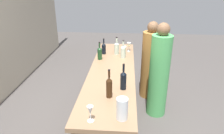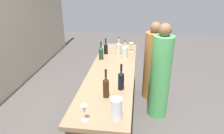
# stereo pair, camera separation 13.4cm
# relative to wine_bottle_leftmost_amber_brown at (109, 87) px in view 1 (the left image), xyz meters

# --- Properties ---
(ground_plane) EXTENTS (12.00, 12.00, 0.00)m
(ground_plane) POSITION_rel_wine_bottle_leftmost_amber_brown_xyz_m (0.73, 0.02, -1.09)
(ground_plane) COLOR #4C4744
(bar_counter) EXTENTS (2.59, 0.65, 0.96)m
(bar_counter) POSITION_rel_wine_bottle_leftmost_amber_brown_xyz_m (0.73, 0.02, -0.60)
(bar_counter) COLOR brown
(bar_counter) RESTS_ON ground
(wine_bottle_leftmost_amber_brown) EXTENTS (0.07, 0.07, 0.34)m
(wine_bottle_leftmost_amber_brown) POSITION_rel_wine_bottle_leftmost_amber_brown_xyz_m (0.00, 0.00, 0.00)
(wine_bottle_leftmost_amber_brown) COLOR #331E0F
(wine_bottle_leftmost_amber_brown) RESTS_ON bar_counter
(wine_bottle_second_left_near_black) EXTENTS (0.07, 0.07, 0.33)m
(wine_bottle_second_left_near_black) POSITION_rel_wine_bottle_leftmost_amber_brown_xyz_m (0.19, -0.15, -0.00)
(wine_bottle_second_left_near_black) COLOR black
(wine_bottle_second_left_near_black) RESTS_ON bar_counter
(wine_bottle_center_olive_green) EXTENTS (0.07, 0.07, 0.29)m
(wine_bottle_center_olive_green) POSITION_rel_wine_bottle_leftmost_amber_brown_xyz_m (1.15, 0.26, -0.02)
(wine_bottle_center_olive_green) COLOR #193D1E
(wine_bottle_center_olive_green) RESTS_ON bar_counter
(wine_bottle_second_right_clear_pale) EXTENTS (0.08, 0.08, 0.30)m
(wine_bottle_second_right_clear_pale) POSITION_rel_wine_bottle_leftmost_amber_brown_xyz_m (1.26, -0.12, -0.02)
(wine_bottle_second_right_clear_pale) COLOR #B7C6B2
(wine_bottle_second_right_clear_pale) RESTS_ON bar_counter
(wine_bottle_rightmost_clear_pale) EXTENTS (0.08, 0.08, 0.31)m
(wine_bottle_rightmost_clear_pale) POSITION_rel_wine_bottle_leftmost_amber_brown_xyz_m (1.42, -0.00, -0.01)
(wine_bottle_rightmost_clear_pale) COLOR #B7C6B2
(wine_bottle_rightmost_clear_pale) RESTS_ON bar_counter
(wine_bottle_far_right_near_black) EXTENTS (0.07, 0.07, 0.28)m
(wine_bottle_far_right_near_black) POSITION_rel_wine_bottle_leftmost_amber_brown_xyz_m (1.42, 0.22, -0.02)
(wine_bottle_far_right_near_black) COLOR black
(wine_bottle_far_right_near_black) RESTS_ON bar_counter
(wine_glass_near_left) EXTENTS (0.08, 0.08, 0.16)m
(wine_glass_near_left) POSITION_rel_wine_bottle_leftmost_amber_brown_xyz_m (1.60, -0.21, -0.02)
(wine_glass_near_left) COLOR white
(wine_glass_near_left) RESTS_ON bar_counter
(wine_glass_near_center) EXTENTS (0.07, 0.07, 0.16)m
(wine_glass_near_center) POSITION_rel_wine_bottle_leftmost_amber_brown_xyz_m (1.39, -0.13, -0.02)
(wine_glass_near_center) COLOR white
(wine_glass_near_center) RESTS_ON bar_counter
(wine_glass_near_right) EXTENTS (0.06, 0.06, 0.16)m
(wine_glass_near_right) POSITION_rel_wine_bottle_leftmost_amber_brown_xyz_m (-0.44, 0.14, -0.02)
(wine_glass_near_right) COLOR white
(wine_glass_near_right) RESTS_ON bar_counter
(water_pitcher) EXTENTS (0.11, 0.11, 0.22)m
(water_pitcher) POSITION_rel_wine_bottle_leftmost_amber_brown_xyz_m (-0.38, -0.16, -0.02)
(water_pitcher) COLOR silver
(water_pitcher) RESTS_ON bar_counter
(person_left_guest) EXTENTS (0.35, 0.35, 1.58)m
(person_left_guest) POSITION_rel_wine_bottle_leftmost_amber_brown_xyz_m (1.10, -0.72, -0.35)
(person_left_guest) COLOR #4CA559
(person_left_guest) RESTS_ON ground
(person_center_guest) EXTENTS (0.40, 0.40, 1.49)m
(person_center_guest) POSITION_rel_wine_bottle_leftmost_amber_brown_xyz_m (1.70, -0.63, -0.40)
(person_center_guest) COLOR #9E6B33
(person_center_guest) RESTS_ON ground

